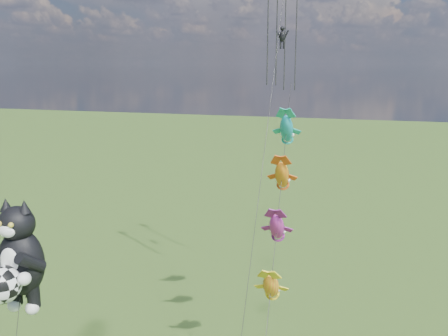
# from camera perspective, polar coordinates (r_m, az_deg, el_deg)

# --- Properties ---
(cat_kite_rig) EXTENTS (2.36, 4.12, 11.81)m
(cat_kite_rig) POSITION_cam_1_polar(r_m,az_deg,el_deg) (23.55, -22.67, -9.70)
(cat_kite_rig) COLOR brown
(cat_kite_rig) RESTS_ON ground
(fish_windsock_rig) EXTENTS (1.82, 15.91, 16.30)m
(fish_windsock_rig) POSITION_cam_1_polar(r_m,az_deg,el_deg) (25.98, 6.05, -6.80)
(fish_windsock_rig) COLOR brown
(fish_windsock_rig) RESTS_ON ground
(parafoil_rig) EXTENTS (1.74, 17.55, 27.76)m
(parafoil_rig) POSITION_cam_1_polar(r_m,az_deg,el_deg) (33.70, 6.65, 15.89)
(parafoil_rig) COLOR brown
(parafoil_rig) RESTS_ON ground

